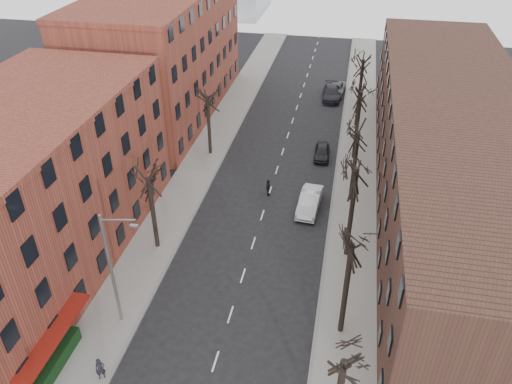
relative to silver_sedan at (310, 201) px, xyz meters
The scene contains 21 objects.
sidewalk_left 15.16m from the silver_sedan, 142.43° to the left, with size 4.00×90.00×0.15m, color gray.
sidewalk_right 10.09m from the silver_sedan, 66.57° to the left, with size 4.00×90.00×0.15m, color gray.
building_left_near 23.30m from the silver_sedan, 151.70° to the right, with size 12.00×26.00×12.00m, color brown.
building_left_far 27.76m from the silver_sedan, 137.65° to the left, with size 12.00×28.00×14.00m, color brown.
building_right 13.39m from the silver_sedan, 19.42° to the left, with size 12.00×50.00×10.00m, color #452A20.
awning_left 23.90m from the silver_sedan, 124.13° to the right, with size 1.20×7.00×0.15m, color maroon.
hedge 24.77m from the silver_sedan, 123.02° to the right, with size 0.80×6.00×1.00m, color black.
tree_right_b 14.26m from the silver_sedan, 75.35° to the right, with size 5.20×5.20×10.80m, color black, non-canonical shape.
tree_right_c 6.85m from the silver_sedan, 58.04° to the right, with size 5.20×5.20×11.60m, color black, non-canonical shape.
tree_right_d 4.31m from the silver_sedan, 31.78° to the left, with size 5.20×5.20×10.00m, color black, non-canonical shape.
tree_right_e 10.88m from the silver_sedan, 70.61° to the left, with size 5.20×5.20×10.80m, color black, non-canonical shape.
tree_right_f 18.60m from the silver_sedan, 78.83° to the left, with size 5.20×5.20×11.60m, color black, non-canonical shape.
tree_left_a 13.99m from the silver_sedan, 146.19° to the right, with size 5.20×5.20×9.50m, color black, non-canonical shape.
tree_left_b 14.25m from the silver_sedan, 144.64° to the left, with size 5.20×5.20×9.50m, color black, non-canonical shape.
streetlight 19.69m from the silver_sedan, 124.97° to the right, with size 2.45×0.22×9.03m.
silver_sedan is the anchor object (origin of this frame).
parked_car_near 9.78m from the silver_sedan, 88.40° to the left, with size 1.57×3.89×1.33m, color black.
parked_car_mid 26.01m from the silver_sedan, 89.82° to the left, with size 2.22×5.46×1.59m, color #222129.
parked_car_far 27.68m from the silver_sedan, 88.95° to the left, with size 2.39×5.19×1.44m, color #54585C.
pedestrian_a 22.85m from the silver_sedan, 117.07° to the right, with size 0.59×0.39×1.62m, color black.
pedestrian_crossing 4.34m from the silver_sedan, 159.58° to the left, with size 0.99×0.41×1.70m, color black.
Camera 1 is at (6.51, -11.47, 26.31)m, focal length 35.00 mm.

